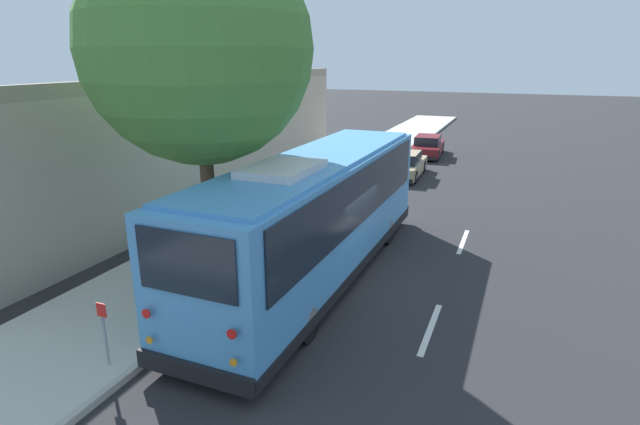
# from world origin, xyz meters

# --- Properties ---
(ground_plane) EXTENTS (160.00, 160.00, 0.00)m
(ground_plane) POSITION_xyz_m (0.00, 0.00, 0.00)
(ground_plane) COLOR #28282B
(sidewalk_slab) EXTENTS (80.00, 3.78, 0.15)m
(sidewalk_slab) POSITION_xyz_m (0.00, 4.05, 0.07)
(sidewalk_slab) COLOR beige
(sidewalk_slab) RESTS_ON ground
(curb_strip) EXTENTS (80.00, 0.14, 0.15)m
(curb_strip) POSITION_xyz_m (0.00, 2.09, 0.07)
(curb_strip) COLOR #AAA69D
(curb_strip) RESTS_ON ground
(shuttle_bus) EXTENTS (11.35, 2.71, 3.54)m
(shuttle_bus) POSITION_xyz_m (0.02, 0.54, 1.91)
(shuttle_bus) COLOR #4C93D1
(shuttle_bus) RESTS_ON ground
(parked_sedan_tan) EXTENTS (4.32, 1.86, 1.27)m
(parked_sedan_tan) POSITION_xyz_m (12.99, 1.09, 0.59)
(parked_sedan_tan) COLOR tan
(parked_sedan_tan) RESTS_ON ground
(parked_sedan_maroon) EXTENTS (4.49, 1.94, 1.27)m
(parked_sedan_maroon) POSITION_xyz_m (19.04, 1.02, 0.58)
(parked_sedan_maroon) COLOR maroon
(parked_sedan_maroon) RESTS_ON ground
(street_tree) EXTENTS (5.57, 5.57, 9.51)m
(street_tree) POSITION_xyz_m (-1.12, 3.06, 6.42)
(street_tree) COLOR brown
(street_tree) RESTS_ON sidewalk_slab
(sign_post_near) EXTENTS (0.06, 0.22, 1.32)m
(sign_post_near) POSITION_xyz_m (-5.59, 2.59, 0.83)
(sign_post_near) COLOR gray
(sign_post_near) RESTS_ON sidewalk_slab
(sign_post_far) EXTENTS (0.06, 0.22, 1.55)m
(sign_post_far) POSITION_xyz_m (-3.95, 2.59, 0.95)
(sign_post_far) COLOR gray
(sign_post_far) RESTS_ON sidewalk_slab
(building_backdrop) EXTENTS (22.79, 6.99, 5.22)m
(building_backdrop) POSITION_xyz_m (5.47, 10.38, 2.42)
(building_backdrop) COLOR tan
(building_backdrop) RESTS_ON ground
(lane_stripe_mid) EXTENTS (2.40, 0.14, 0.01)m
(lane_stripe_mid) POSITION_xyz_m (-1.62, -2.91, 0.00)
(lane_stripe_mid) COLOR silver
(lane_stripe_mid) RESTS_ON ground
(lane_stripe_ahead) EXTENTS (2.40, 0.14, 0.01)m
(lane_stripe_ahead) POSITION_xyz_m (4.38, -2.91, 0.00)
(lane_stripe_ahead) COLOR silver
(lane_stripe_ahead) RESTS_ON ground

